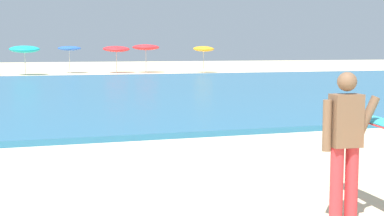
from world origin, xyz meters
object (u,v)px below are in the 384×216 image
at_px(beach_umbrella_5, 116,49).
at_px(beach_umbrella_6, 146,47).
at_px(surfer_with_board, 364,133).
at_px(beach_umbrella_3, 25,49).
at_px(beach_umbrella_7, 204,49).
at_px(beach_umbrella_4, 69,48).

bearing_deg(beach_umbrella_5, beach_umbrella_6, -8.24).
xyz_separation_m(surfer_with_board, beach_umbrella_3, (-2.71, 38.38, 0.93)).
bearing_deg(beach_umbrella_7, surfer_with_board, -106.99).
relative_size(beach_umbrella_4, beach_umbrella_5, 0.97).
height_order(surfer_with_board, beach_umbrella_7, beach_umbrella_7).
bearing_deg(beach_umbrella_6, surfer_with_board, -100.10).
bearing_deg(beach_umbrella_7, beach_umbrella_4, 167.58).
height_order(beach_umbrella_3, beach_umbrella_5, beach_umbrella_3).
height_order(beach_umbrella_4, beach_umbrella_7, beach_umbrella_7).
distance_m(beach_umbrella_4, beach_umbrella_6, 6.28).
distance_m(beach_umbrella_4, beach_umbrella_7, 11.06).
bearing_deg(beach_umbrella_5, beach_umbrella_4, 175.19).
bearing_deg(beach_umbrella_4, beach_umbrella_5, -4.81).
xyz_separation_m(beach_umbrella_3, beach_umbrella_5, (7.36, 1.76, 0.02)).
xyz_separation_m(surfer_with_board, beach_umbrella_4, (0.84, 40.46, 1.00)).
xyz_separation_m(beach_umbrella_4, beach_umbrella_6, (6.24, -0.67, 0.10)).
distance_m(surfer_with_board, beach_umbrella_6, 40.43).
distance_m(beach_umbrella_3, beach_umbrella_4, 4.12).
bearing_deg(surfer_with_board, beach_umbrella_4, 88.81).
xyz_separation_m(surfer_with_board, beach_umbrella_5, (4.65, 40.14, 0.95)).
bearing_deg(beach_umbrella_3, beach_umbrella_4, 30.34).
bearing_deg(beach_umbrella_7, beach_umbrella_5, 163.60).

